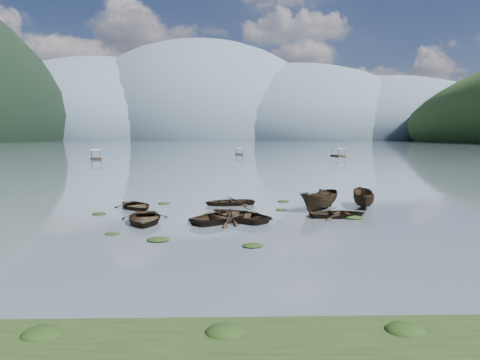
{
  "coord_description": "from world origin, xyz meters",
  "views": [
    {
      "loc": [
        -0.86,
        -23.29,
        5.55
      ],
      "look_at": [
        0.0,
        12.0,
        2.0
      ],
      "focal_mm": 32.0,
      "sensor_mm": 36.0,
      "label": 1
    }
  ],
  "objects_px": {
    "pontoon_centre": "(239,155)",
    "rowboat_3": "(237,220)",
    "rowboat_0": "(144,223)",
    "pontoon_left": "(96,160)"
  },
  "relations": [
    {
      "from": "rowboat_0",
      "to": "pontoon_left",
      "type": "relative_size",
      "value": 0.73
    },
    {
      "from": "rowboat_0",
      "to": "pontoon_centre",
      "type": "height_order",
      "value": "pontoon_centre"
    },
    {
      "from": "pontoon_left",
      "to": "pontoon_centre",
      "type": "height_order",
      "value": "pontoon_left"
    },
    {
      "from": "rowboat_0",
      "to": "pontoon_left",
      "type": "bearing_deg",
      "value": 100.0
    },
    {
      "from": "rowboat_3",
      "to": "pontoon_centre",
      "type": "distance_m",
      "value": 106.19
    },
    {
      "from": "pontoon_centre",
      "to": "rowboat_3",
      "type": "bearing_deg",
      "value": -91.22
    },
    {
      "from": "rowboat_3",
      "to": "pontoon_left",
      "type": "bearing_deg",
      "value": -109.27
    },
    {
      "from": "rowboat_0",
      "to": "pontoon_centre",
      "type": "relative_size",
      "value": 0.8
    },
    {
      "from": "pontoon_left",
      "to": "pontoon_centre",
      "type": "bearing_deg",
      "value": 21.11
    },
    {
      "from": "rowboat_0",
      "to": "pontoon_centre",
      "type": "bearing_deg",
      "value": 76.22
    }
  ]
}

